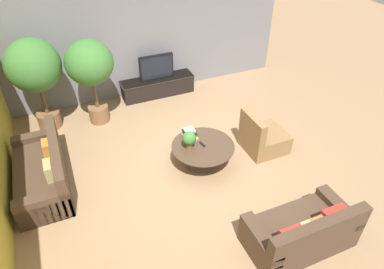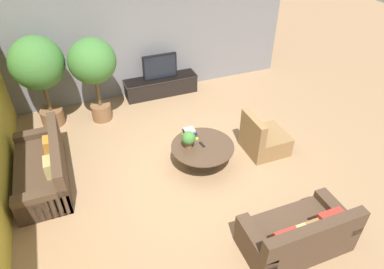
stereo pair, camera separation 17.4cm
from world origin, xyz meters
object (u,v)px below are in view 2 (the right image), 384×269
(coffee_table, at_px, (203,151))
(potted_palm_corner, at_px, (93,65))
(media_console, at_px, (161,86))
(armchair_wicker, at_px, (263,140))
(potted_palm_tall, at_px, (38,67))
(potted_plant_tabletop, at_px, (189,139))
(television, at_px, (160,67))
(couch_near_entry, at_px, (298,235))
(couch_by_wall, at_px, (44,169))

(coffee_table, relative_size, potted_palm_corner, 0.62)
(media_console, height_order, armchair_wicker, armchair_wicker)
(potted_palm_tall, bearing_deg, potted_plant_tabletop, -46.46)
(coffee_table, xyz_separation_m, potted_palm_tall, (-2.60, 2.51, 1.08))
(potted_palm_tall, bearing_deg, television, 8.43)
(armchair_wicker, xyz_separation_m, potted_palm_tall, (-3.90, 2.56, 1.12))
(potted_plant_tabletop, bearing_deg, potted_palm_tall, 133.54)
(television, bearing_deg, coffee_table, -91.38)
(coffee_table, relative_size, couch_near_entry, 0.75)
(couch_by_wall, bearing_deg, media_console, 128.22)
(media_console, height_order, potted_palm_tall, potted_palm_tall)
(couch_by_wall, xyz_separation_m, potted_plant_tabletop, (2.57, -0.57, 0.38))
(television, relative_size, potted_palm_tall, 0.42)
(television, height_order, coffee_table, television)
(coffee_table, bearing_deg, armchair_wicker, -2.42)
(couch_by_wall, distance_m, potted_plant_tabletop, 2.66)
(couch_by_wall, xyz_separation_m, couch_near_entry, (3.40, -2.86, 0.01))
(couch_by_wall, bearing_deg, couch_near_entry, 49.94)
(potted_palm_corner, bearing_deg, armchair_wicker, -39.73)
(media_console, relative_size, coffee_table, 1.55)
(armchair_wicker, bearing_deg, potted_plant_tabletop, 86.19)
(armchair_wicker, distance_m, potted_palm_tall, 4.80)
(television, relative_size, potted_palm_corner, 0.45)
(media_console, distance_m, couch_by_wall, 3.70)
(media_console, relative_size, potted_palm_tall, 0.91)
(coffee_table, height_order, potted_plant_tabletop, potted_plant_tabletop)
(potted_plant_tabletop, bearing_deg, television, 83.38)
(armchair_wicker, height_order, potted_palm_corner, potted_palm_corner)
(couch_by_wall, distance_m, couch_near_entry, 4.45)
(coffee_table, height_order, couch_near_entry, couch_near_entry)
(potted_palm_tall, bearing_deg, media_console, 8.47)
(coffee_table, height_order, armchair_wicker, armchair_wicker)
(media_console, distance_m, coffee_table, 2.91)
(potted_palm_tall, height_order, potted_palm_corner, potted_palm_tall)
(media_console, bearing_deg, potted_plant_tabletop, -96.61)
(television, bearing_deg, couch_near_entry, -84.46)
(couch_by_wall, bearing_deg, potted_palm_tall, 172.86)
(potted_palm_tall, xyz_separation_m, potted_plant_tabletop, (2.34, -2.46, -0.74))
(couch_by_wall, distance_m, armchair_wicker, 4.19)
(potted_palm_corner, bearing_deg, potted_plant_tabletop, -60.46)
(media_console, height_order, couch_by_wall, couch_by_wall)
(television, relative_size, coffee_table, 0.72)
(coffee_table, distance_m, potted_palm_tall, 3.77)
(couch_near_entry, bearing_deg, television, -84.46)
(television, relative_size, couch_by_wall, 0.44)
(television, bearing_deg, media_console, 90.00)
(coffee_table, relative_size, potted_palm_tall, 0.59)
(armchair_wicker, distance_m, potted_palm_corner, 3.84)
(television, xyz_separation_m, potted_plant_tabletop, (-0.33, -2.86, -0.10))
(couch_by_wall, relative_size, potted_palm_tall, 0.96)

